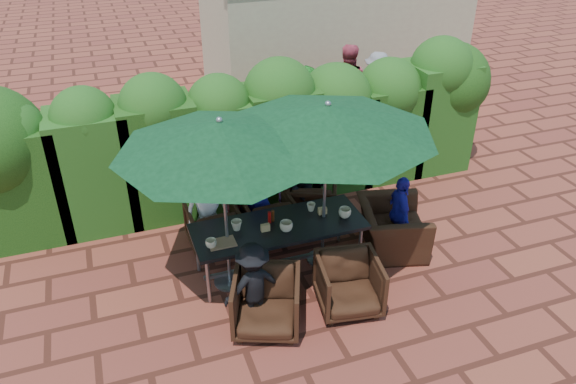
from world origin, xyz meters
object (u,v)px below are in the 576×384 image
object	(u,v)px
umbrella_left	(220,136)
umbrella_right	(327,119)
chair_far_left	(213,224)
chair_near_right	(349,282)
chair_far_right	(312,198)
dining_table	(279,230)
chair_far_mid	(266,214)
chair_end_right	(393,221)
chair_near_left	(266,300)

from	to	relation	value
umbrella_left	umbrella_right	bearing A→B (deg)	1.65
chair_far_left	chair_near_right	world-z (taller)	chair_near_right
umbrella_left	chair_far_right	size ratio (longest dim) A/B	3.34
dining_table	chair_far_mid	world-z (taller)	chair_far_mid
chair_far_left	umbrella_right	bearing A→B (deg)	145.23
chair_far_mid	chair_far_right	xyz separation A→B (m)	(0.83, 0.19, 0.01)
dining_table	chair_far_right	xyz separation A→B (m)	(0.92, 1.06, -0.28)
dining_table	chair_end_right	size ratio (longest dim) A/B	2.20
chair_end_right	chair_near_left	bearing A→B (deg)	128.73
chair_end_right	umbrella_left	bearing A→B (deg)	105.26
chair_far_mid	umbrella_right	bearing A→B (deg)	122.14
dining_table	umbrella_left	bearing A→B (deg)	-176.33
dining_table	chair_end_right	distance (m)	1.76
chair_near_right	dining_table	bearing A→B (deg)	129.12
chair_far_left	chair_near_right	xyz separation A→B (m)	(1.33, -1.93, 0.03)
umbrella_left	chair_far_mid	distance (m)	2.21
umbrella_left	chair_end_right	world-z (taller)	umbrella_left
dining_table	chair_far_mid	bearing A→B (deg)	83.66
chair_far_left	chair_far_mid	xyz separation A→B (m)	(0.83, -0.02, 0.01)
dining_table	umbrella_left	distance (m)	1.70
chair_far_mid	chair_far_right	size ratio (longest dim) A/B	0.98
umbrella_left	chair_far_mid	size ratio (longest dim) A/B	3.41
dining_table	umbrella_right	bearing A→B (deg)	-0.58
umbrella_right	chair_far_mid	world-z (taller)	umbrella_right
chair_near_left	chair_near_right	distance (m)	1.10
chair_end_right	chair_far_mid	bearing A→B (deg)	76.12
umbrella_left	chair_near_right	bearing A→B (deg)	-36.79
chair_near_right	chair_end_right	xyz separation A→B (m)	(1.15, 0.97, 0.07)
chair_far_mid	chair_near_right	world-z (taller)	chair_near_right
chair_far_mid	chair_end_right	xyz separation A→B (m)	(1.65, -0.94, 0.08)
umbrella_left	chair_far_left	bearing A→B (deg)	90.11
chair_near_left	umbrella_right	bearing A→B (deg)	62.67
umbrella_left	chair_far_right	xyz separation A→B (m)	(1.66, 1.11, -1.82)
umbrella_left	chair_far_right	bearing A→B (deg)	33.87
umbrella_left	chair_far_left	size ratio (longest dim) A/B	3.51
umbrella_left	chair_far_mid	world-z (taller)	umbrella_left
dining_table	chair_end_right	world-z (taller)	chair_end_right
dining_table	chair_end_right	bearing A→B (deg)	-2.08
dining_table	chair_far_right	world-z (taller)	chair_far_right
chair_near_left	chair_near_right	bearing A→B (deg)	20.92
chair_far_right	chair_far_left	bearing A→B (deg)	30.56
umbrella_left	umbrella_right	distance (m)	1.39
chair_far_left	chair_end_right	bearing A→B (deg)	156.94
chair_near_left	chair_end_right	xyz separation A→B (m)	(2.26, 0.96, 0.05)
umbrella_left	chair_near_left	size ratio (longest dim) A/B	3.16
chair_far_left	chair_near_left	bearing A→B (deg)	94.69
chair_far_right	chair_near_left	world-z (taller)	chair_near_left
dining_table	chair_far_mid	xyz separation A→B (m)	(0.10, 0.87, -0.29)
chair_end_right	chair_far_right	bearing A→B (deg)	51.78
dining_table	umbrella_left	xyz separation A→B (m)	(-0.73, -0.05, 1.54)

